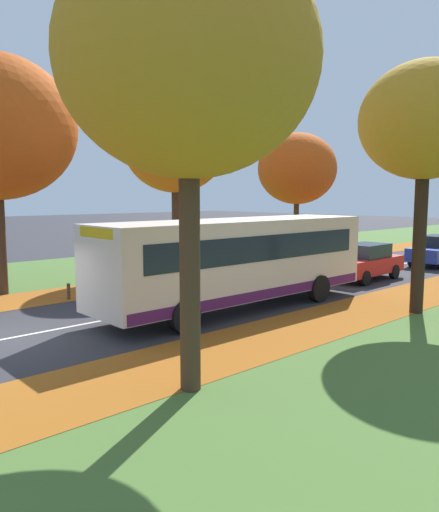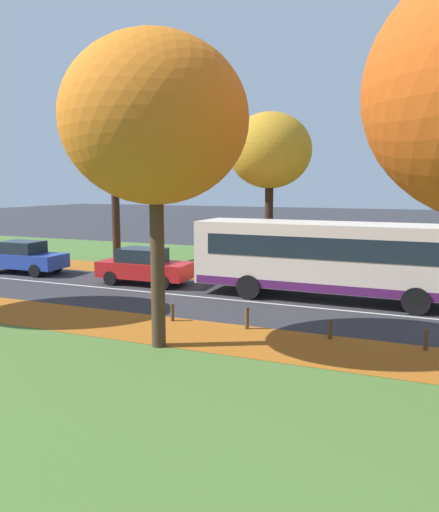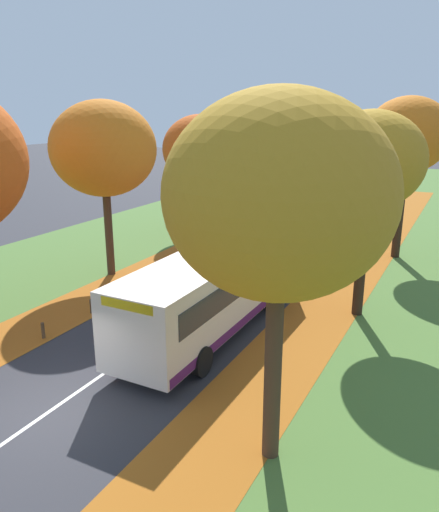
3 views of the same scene
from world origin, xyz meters
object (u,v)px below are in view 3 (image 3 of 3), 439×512
Objects in this scene: car_red_lead at (287,253)px; car_silver_third_in_line at (348,208)px; bollard_third at (43,331)px; tree_right_mid at (408,136)px; bus at (216,286)px; tree_left_mid at (200,150)px; tree_left_near at (103,149)px; bollard_fourth at (91,306)px; car_blue_following at (327,225)px; tree_right_nearest at (279,197)px; tree_right_near at (370,162)px; bollard_fifth at (131,286)px; bollard_sixth at (162,270)px.

car_red_lead and car_silver_third_in_line have the same top height.
car_silver_third_in_line reaches higher than bollard_third.
tree_right_mid is 0.82× the size of bus.
tree_right_mid is 2.01× the size of car_red_lead.
tree_right_mid is at bearing 0.08° from tree_left_mid.
bollard_fourth is (2.44, -4.26, -5.79)m from tree_left_near.
car_blue_following is (-0.06, 15.29, -0.89)m from bus.
tree_right_nearest reaches higher than bollard_fourth.
tree_left_mid reaches higher than bollard_third.
tree_left_near is at bearing -146.30° from car_red_lead.
car_blue_following is at bearing 89.03° from car_red_lead.
bollard_third is at bearing -145.21° from bus.
tree_right_mid is at bearing -61.49° from car_silver_third_in_line.
tree_right_near is at bearing -90.70° from tree_right_mid.
tree_left_near is 1.05× the size of tree_right_near.
tree_left_mid is at bearing 143.51° from tree_right_near.
bollard_fifth is at bearing -34.48° from tree_left_near.
tree_right_nearest is at bearing -90.23° from tree_right_mid.
bollard_fourth is (-9.50, -4.81, -5.74)m from tree_right_near.
bollard_third is 0.06× the size of bus.
bollard_sixth is at bearing -105.73° from car_silver_third_in_line.
bollard_third is 0.86× the size of bollard_fifth.
bollard_fifth is at bearing -126.53° from car_red_lead.
car_red_lead is at bearing 67.22° from bollard_third.
car_red_lead is 7.09m from car_blue_following.
tree_left_near is at bearing 145.52° from bollard_fifth.
bus is at bearing -88.71° from car_red_lead.
bus is at bearing -89.29° from car_silver_third_in_line.
car_silver_third_in_line is (-0.20, 6.26, 0.00)m from car_blue_following.
car_silver_third_in_line is at bearing 76.41° from bollard_fifth.
tree_right_near is 12.09m from bollard_fourth.
tree_left_near is 15.39m from tree_right_mid.
bollard_fourth is 10.45m from car_red_lead.
tree_left_mid is 15.45m from bus.
bollard_sixth is at bearing -114.59° from car_blue_following.
tree_left_near is 1.96× the size of car_red_lead.
bollard_fifth is 0.16× the size of car_blue_following.
bollard_fifth is at bearing -88.29° from bollard_sixth.
car_red_lead is (4.95, 9.19, 0.52)m from bollard_fourth.
tree_left_near is 9.28m from bollard_third.
tree_right_mid reaches higher than bollard_sixth.
tree_right_near reaches higher than tree_left_mid.
bollard_fourth is 2.56m from bollard_fifth.
bollard_fourth is (-0.01, 2.56, -0.01)m from bollard_third.
tree_left_near is 14.19× the size of bollard_fourth.
tree_right_nearest is at bearing -77.96° from car_blue_following.
bollard_third is 0.14× the size of car_red_lead.
tree_right_near is at bearing 2.61° from tree_left_near.
car_silver_third_in_line is (4.85, 25.11, 0.51)m from bollard_third.
car_blue_following is at bearing 58.00° from tree_left_near.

